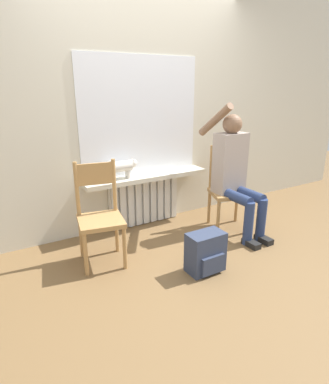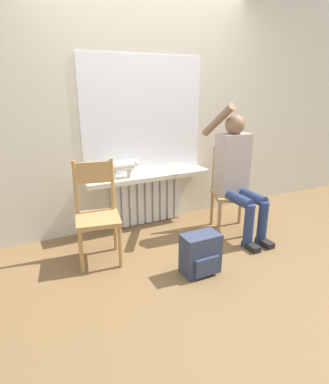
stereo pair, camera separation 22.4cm
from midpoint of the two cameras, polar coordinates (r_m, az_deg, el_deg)
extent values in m
plane|color=brown|center=(2.98, 8.36, -13.36)|extent=(12.00, 12.00, 0.00)
cube|color=beige|center=(3.62, -2.11, 15.05)|extent=(7.00, 0.06, 2.70)
cube|color=silver|center=(3.78, -1.51, -1.43)|extent=(0.86, 0.05, 0.56)
cube|color=silver|center=(3.60, -6.75, -2.57)|extent=(0.07, 0.03, 0.54)
cube|color=silver|center=(3.63, -5.32, -2.33)|extent=(0.07, 0.03, 0.54)
cube|color=silver|center=(3.66, -3.93, -2.10)|extent=(0.07, 0.03, 0.54)
cube|color=silver|center=(3.70, -2.56, -1.87)|extent=(0.07, 0.03, 0.54)
cube|color=silver|center=(3.74, -1.22, -1.64)|extent=(0.07, 0.03, 0.54)
cube|color=silver|center=(3.78, 0.10, -1.42)|extent=(0.07, 0.03, 0.54)
cube|color=silver|center=(3.82, 1.39, -1.20)|extent=(0.07, 0.03, 0.54)
cube|color=silver|center=(3.86, 2.64, -0.98)|extent=(0.07, 0.03, 0.54)
cube|color=silver|center=(3.91, 3.87, -0.77)|extent=(0.07, 0.03, 0.54)
cube|color=beige|center=(3.61, -0.95, 2.71)|extent=(1.46, 0.25, 0.05)
cube|color=white|center=(3.59, -1.85, 13.28)|extent=(1.40, 0.01, 1.26)
cube|color=#B2844C|center=(2.94, -9.64, -4.81)|extent=(0.45, 0.45, 0.04)
cylinder|color=#B2844C|center=(2.87, -12.40, -10.43)|extent=(0.04, 0.04, 0.40)
cylinder|color=#B2844C|center=(2.90, -5.65, -9.73)|extent=(0.04, 0.04, 0.40)
cylinder|color=#B2844C|center=(3.17, -12.84, -7.56)|extent=(0.04, 0.04, 0.40)
cylinder|color=#B2844C|center=(3.20, -6.77, -6.96)|extent=(0.04, 0.04, 0.40)
cylinder|color=#B2844C|center=(2.99, -13.49, 0.84)|extent=(0.04, 0.04, 0.49)
cylinder|color=#B2844C|center=(3.02, -7.11, 1.39)|extent=(0.04, 0.04, 0.49)
cube|color=#B2844C|center=(2.97, -10.42, 3.39)|extent=(0.35, 0.09, 0.20)
cube|color=#B2844C|center=(3.62, 13.55, -0.54)|extent=(0.50, 0.50, 0.04)
cylinder|color=#B2844C|center=(3.50, 11.50, -4.91)|extent=(0.04, 0.04, 0.40)
cylinder|color=#B2844C|center=(3.61, 16.67, -4.61)|extent=(0.04, 0.04, 0.40)
cylinder|color=#B2844C|center=(3.80, 10.10, -2.91)|extent=(0.04, 0.04, 0.40)
cylinder|color=#B2844C|center=(3.90, 14.90, -2.70)|extent=(0.04, 0.04, 0.40)
cylinder|color=#B2844C|center=(3.65, 10.53, 4.20)|extent=(0.04, 0.04, 0.49)
cylinder|color=#B2844C|center=(3.76, 15.50, 4.23)|extent=(0.04, 0.04, 0.49)
cube|color=#B2844C|center=(3.67, 13.19, 6.09)|extent=(0.33, 0.15, 0.20)
cylinder|color=navy|center=(3.41, 14.52, -1.14)|extent=(0.11, 0.43, 0.11)
cylinder|color=navy|center=(3.53, 16.74, -0.68)|extent=(0.11, 0.43, 0.11)
cylinder|color=navy|center=(3.35, 16.61, -5.86)|extent=(0.10, 0.10, 0.46)
cylinder|color=navy|center=(3.47, 18.81, -5.24)|extent=(0.10, 0.10, 0.46)
cube|color=black|center=(3.39, 17.00, -9.29)|extent=(0.09, 0.20, 0.06)
cube|color=black|center=(3.51, 19.17, -8.55)|extent=(0.09, 0.20, 0.06)
cube|color=#AD9E93|center=(3.54, 13.76, 4.82)|extent=(0.34, 0.20, 0.65)
sphere|color=#846047|center=(3.47, 14.29, 11.51)|extent=(0.20, 0.20, 0.20)
cylinder|color=#846047|center=(3.50, 11.33, 12.35)|extent=(0.08, 0.50, 0.38)
cylinder|color=#AD9E93|center=(3.62, 15.99, 4.40)|extent=(0.08, 0.08, 0.52)
cylinder|color=silver|center=(3.44, -5.81, 4.64)|extent=(0.25, 0.11, 0.11)
sphere|color=silver|center=(3.49, -3.48, 5.19)|extent=(0.09, 0.09, 0.09)
cone|color=silver|center=(3.46, -3.34, 5.77)|extent=(0.03, 0.03, 0.03)
cone|color=silver|center=(3.50, -3.64, 5.91)|extent=(0.03, 0.03, 0.03)
cylinder|color=silver|center=(3.47, -4.24, 3.15)|extent=(0.03, 0.03, 0.08)
cylinder|color=silver|center=(3.52, -4.59, 3.36)|extent=(0.03, 0.03, 0.08)
cylinder|color=silver|center=(3.41, -6.96, 2.78)|extent=(0.03, 0.03, 0.08)
cylinder|color=silver|center=(3.46, -7.28, 3.01)|extent=(0.03, 0.03, 0.08)
cylinder|color=silver|center=(3.38, -8.54, 4.77)|extent=(0.17, 0.03, 0.11)
cube|color=#333D56|center=(2.85, 8.67, -10.78)|extent=(0.33, 0.19, 0.36)
cube|color=#333D56|center=(2.81, 9.92, -13.01)|extent=(0.23, 0.03, 0.16)
camera|label=1|loc=(0.11, -88.05, 0.65)|focal=30.00mm
camera|label=2|loc=(0.11, 91.95, -0.65)|focal=30.00mm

